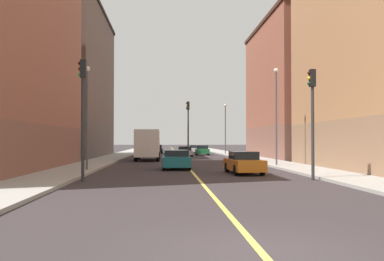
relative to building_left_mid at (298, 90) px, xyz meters
The scene contains 20 objects.
ground_plane 44.65m from the building_left_mid, 108.19° to the right, with size 400.00×400.00×0.00m, color #322B2D.
sidewalk_left 12.19m from the building_left_mid, 129.16° to the left, with size 3.17×168.00×0.15m, color #9E9B93.
sidewalk_right 24.03m from the building_left_mid, 161.40° to the left, with size 3.17×168.00×0.15m, color #9E9B93.
lane_center_stripe 17.41m from the building_left_mid, 152.15° to the left, with size 0.16×154.00×0.01m, color #E5D14C.
building_left_mid is the anchor object (origin of this frame).
building_right_midblock 27.76m from the building_left_mid, behind, with size 8.94×23.28×18.14m.
traffic_light_left_near 29.23m from the building_left_mid, 105.85° to the right, with size 0.40×0.32×5.71m.
traffic_light_right_near 34.25m from the building_left_mid, 125.11° to the right, with size 0.40×0.32×6.07m.
traffic_light_median_far 13.61m from the building_left_mid, behind, with size 0.40×0.32×6.35m.
street_lamp_left_near 18.30m from the building_left_mid, 112.48° to the right, with size 0.36×0.36×7.49m.
street_lamp_right_near 29.68m from the building_left_mid, 134.23° to the right, with size 0.36×0.36×6.75m.
street_lamp_left_far 14.22m from the building_left_mid, 119.94° to the left, with size 0.36×0.36×7.11m.
car_teal 24.99m from the building_left_mid, 127.85° to the right, with size 1.98×3.94×1.35m.
car_black 26.72m from the building_left_mid, 130.82° to the left, with size 2.03×4.33×1.36m.
car_white 26.24m from the building_left_mid, 114.95° to the left, with size 1.86×4.03×1.27m.
car_silver 16.18m from the building_left_mid, 153.67° to the left, with size 1.94×4.42×1.29m.
car_orange 26.57m from the building_left_mid, 114.60° to the right, with size 1.93×4.56×1.36m.
car_green 16.89m from the building_left_mid, 132.27° to the left, with size 1.98×4.27×1.37m.
car_red 19.39m from the building_left_mid, 166.44° to the left, with size 1.97×4.22×1.39m.
box_truck 19.07m from the building_left_mid, 163.14° to the right, with size 2.42×7.86×3.09m.
Camera 1 is at (-1.74, -8.01, 2.03)m, focal length 40.73 mm.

